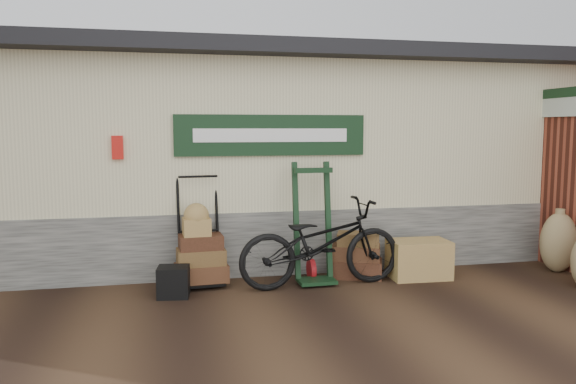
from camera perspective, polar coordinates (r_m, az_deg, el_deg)
The scene contains 9 objects.
ground at distance 7.03m, azimuth 2.30°, elevation -10.41°, with size 80.00×80.00×0.00m, color black.
station_building at distance 9.41m, azimuth -1.92°, elevation 3.87°, with size 14.40×4.10×3.20m.
porter_trolley at distance 7.47m, azimuth -9.05°, elevation -3.09°, with size 0.81×0.61×1.62m, color black, non-canonical shape.
green_barrow at distance 7.44m, azimuth 2.59°, elevation -3.16°, with size 0.58×0.49×1.59m, color black, non-canonical shape.
suitcase_stack at distance 7.83m, azimuth 6.92°, elevation -6.32°, with size 0.71×0.45×0.63m, color #382011, non-canonical shape.
wicker_hamper at distance 7.95m, azimuth 13.14°, elevation -6.65°, with size 0.80×0.52×0.52m, color brown.
black_trunk at distance 7.04m, azimuth -11.56°, elevation -8.92°, with size 0.37×0.32×0.37m, color black.
bicycle at distance 7.26m, azimuth 3.37°, elevation -4.72°, with size 2.17×0.76×1.26m, color black.
burlap_sack_left at distance 8.89m, azimuth 25.79°, elevation -4.63°, with size 0.53×0.45×0.86m, color olive.
Camera 1 is at (-1.71, -6.50, 2.04)m, focal length 35.00 mm.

